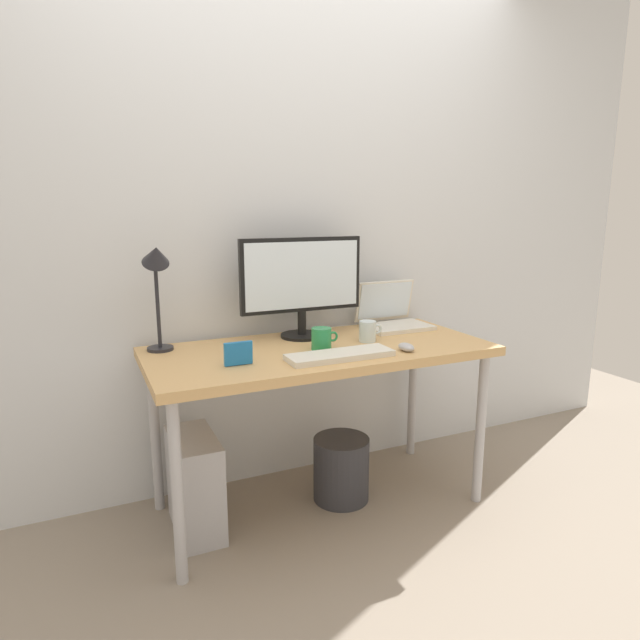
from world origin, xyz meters
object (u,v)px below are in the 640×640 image
at_px(monitor, 303,281).
at_px(glass_cup, 368,331).
at_px(coffee_mug, 322,339).
at_px(photo_frame, 238,353).
at_px(keyboard, 341,355).
at_px(mouse, 406,347).
at_px(wastebasket, 341,469).
at_px(laptop, 392,316).
at_px(desk, 320,362).
at_px(desk_lamp, 157,272).
at_px(computer_tower, 195,484).

bearing_deg(monitor, glass_cup, -40.42).
height_order(coffee_mug, photo_frame, coffee_mug).
xyz_separation_m(monitor, keyboard, (0.00, -0.40, -0.25)).
relative_size(keyboard, mouse, 4.89).
xyz_separation_m(glass_cup, wastebasket, (-0.13, 0.00, -0.65)).
relative_size(laptop, coffee_mug, 2.65).
xyz_separation_m(desk, mouse, (0.30, -0.21, 0.08)).
xyz_separation_m(laptop, wastebasket, (-0.39, -0.21, -0.66)).
height_order(monitor, glass_cup, monitor).
xyz_separation_m(keyboard, wastebasket, (0.11, 0.20, -0.61)).
relative_size(mouse, photo_frame, 0.82).
relative_size(keyboard, photo_frame, 4.00).
relative_size(desk_lamp, photo_frame, 4.29).
distance_m(photo_frame, wastebasket, 0.84).
bearing_deg(coffee_mug, monitor, 86.36).
height_order(laptop, computer_tower, laptop).
distance_m(coffee_mug, wastebasket, 0.66).
height_order(monitor, computer_tower, monitor).
relative_size(laptop, desk_lamp, 0.68).
relative_size(desk, computer_tower, 3.53).
bearing_deg(glass_cup, wastebasket, 178.37).
height_order(desk, wastebasket, desk).
bearing_deg(coffee_mug, desk, 74.83).
height_order(desk, keyboard, keyboard).
distance_m(glass_cup, wastebasket, 0.66).
xyz_separation_m(monitor, coffee_mug, (-0.02, -0.25, -0.22)).
height_order(desk_lamp, glass_cup, desk_lamp).
xyz_separation_m(desk_lamp, glass_cup, (0.88, -0.20, -0.29)).
bearing_deg(laptop, desk_lamp, -179.19).
distance_m(laptop, glass_cup, 0.34).
relative_size(mouse, computer_tower, 0.21).
bearing_deg(desk, computer_tower, 176.16).
xyz_separation_m(laptop, glass_cup, (-0.26, -0.22, -0.01)).
xyz_separation_m(desk_lamp, photo_frame, (0.24, -0.33, -0.29)).
bearing_deg(desk_lamp, desk, -17.51).
bearing_deg(coffee_mug, glass_cup, 10.41).
distance_m(keyboard, mouse, 0.30).
xyz_separation_m(mouse, wastebasket, (-0.19, 0.22, -0.62)).
height_order(coffee_mug, computer_tower, coffee_mug).
height_order(monitor, desk_lamp, desk_lamp).
bearing_deg(mouse, keyboard, 176.41).
bearing_deg(computer_tower, glass_cup, -2.57).
height_order(desk, photo_frame, photo_frame).
xyz_separation_m(desk_lamp, keyboard, (0.65, -0.40, -0.32)).
distance_m(mouse, coffee_mug, 0.36).
bearing_deg(photo_frame, mouse, -7.13).
xyz_separation_m(desk, coffee_mug, (-0.01, -0.04, 0.11)).
bearing_deg(glass_cup, coffee_mug, -169.59).
height_order(desk_lamp, computer_tower, desk_lamp).
bearing_deg(laptop, coffee_mug, -152.90).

